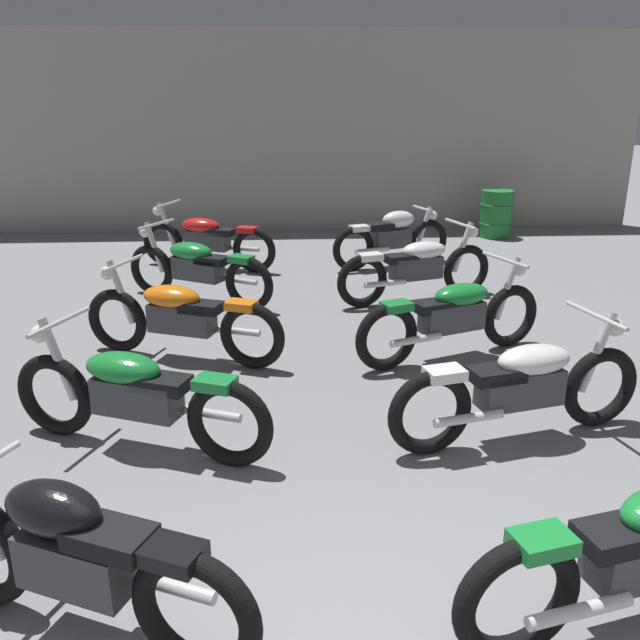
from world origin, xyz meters
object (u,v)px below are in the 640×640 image
object	(u,v)px
motorcycle_left_row_1	(135,394)
motorcycle_right_row_4	(393,237)
motorcycle_left_row_3	(197,267)
oil_drum	(496,214)
motorcycle_right_row_3	(417,266)
motorcycle_left_row_0	(75,557)
motorcycle_right_row_1	(522,385)
motorcycle_left_row_4	(207,239)
motorcycle_left_row_2	(181,317)
motorcycle_right_row_2	(453,315)

from	to	relation	value
motorcycle_left_row_1	motorcycle_right_row_4	world-z (taller)	motorcycle_left_row_1
motorcycle_left_row_3	oil_drum	bearing A→B (deg)	36.21
motorcycle_right_row_3	oil_drum	bearing A→B (deg)	59.66
motorcycle_left_row_0	motorcycle_right_row_1	bearing A→B (deg)	32.63
motorcycle_left_row_3	motorcycle_left_row_4	bearing A→B (deg)	91.55
motorcycle_left_row_1	motorcycle_right_row_3	distance (m)	4.57
motorcycle_left_row_0	motorcycle_left_row_3	size ratio (longest dim) A/B	0.95
motorcycle_left_row_4	motorcycle_right_row_1	bearing A→B (deg)	-61.70
motorcycle_left_row_2	motorcycle_right_row_3	distance (m)	3.28
motorcycle_left_row_1	motorcycle_left_row_2	world-z (taller)	same
motorcycle_left_row_0	motorcycle_left_row_4	world-z (taller)	motorcycle_left_row_4
motorcycle_left_row_1	motorcycle_left_row_4	world-z (taller)	same
motorcycle_left_row_3	motorcycle_left_row_2	bearing A→B (deg)	-88.55
motorcycle_left_row_1	motorcycle_right_row_3	bearing A→B (deg)	51.73
motorcycle_left_row_2	motorcycle_right_row_2	bearing A→B (deg)	-2.42
motorcycle_left_row_4	motorcycle_right_row_3	size ratio (longest dim) A/B	0.99
motorcycle_left_row_1	motorcycle_right_row_2	xyz separation A→B (m)	(2.81, 1.66, 0.00)
motorcycle_left_row_4	oil_drum	size ratio (longest dim) A/B	2.43
motorcycle_right_row_2	motorcycle_right_row_3	world-z (taller)	same
motorcycle_left_row_1	motorcycle_right_row_3	world-z (taller)	same
motorcycle_left_row_4	motorcycle_right_row_2	bearing A→B (deg)	-52.99
motorcycle_left_row_1	motorcycle_left_row_3	size ratio (longest dim) A/B	1.06
motorcycle_left_row_0	motorcycle_right_row_4	world-z (taller)	same
motorcycle_left_row_0	oil_drum	distance (m)	10.46
motorcycle_right_row_2	motorcycle_right_row_3	xyz separation A→B (m)	(0.02, 1.93, 0.00)
motorcycle_right_row_3	motorcycle_right_row_1	bearing A→B (deg)	-88.66
motorcycle_left_row_1	motorcycle_left_row_4	xyz separation A→B (m)	(0.00, 5.38, 0.00)
motorcycle_left_row_2	motorcycle_left_row_3	distance (m)	1.93
motorcycle_right_row_1	oil_drum	distance (m)	7.69
motorcycle_left_row_2	motorcycle_left_row_3	world-z (taller)	same
motorcycle_right_row_1	motorcycle_right_row_3	distance (m)	3.61
motorcycle_left_row_4	motorcycle_right_row_1	size ratio (longest dim) A/B	0.97
motorcycle_right_row_1	oil_drum	xyz separation A→B (m)	(2.12, 7.39, -0.03)
motorcycle_right_row_3	motorcycle_right_row_4	xyz separation A→B (m)	(-0.03, 1.76, 0.01)
motorcycle_left_row_0	motorcycle_right_row_2	size ratio (longest dim) A/B	0.90
motorcycle_left_row_4	motorcycle_left_row_2	bearing A→B (deg)	-88.50
motorcycle_left_row_3	oil_drum	xyz separation A→B (m)	(4.99, 3.65, -0.03)
motorcycle_left_row_2	oil_drum	size ratio (longest dim) A/B	2.43
motorcycle_left_row_2	oil_drum	world-z (taller)	motorcycle_left_row_2
motorcycle_right_row_1	motorcycle_right_row_2	world-z (taller)	same
motorcycle_left_row_4	oil_drum	bearing A→B (deg)	21.42
motorcycle_left_row_1	oil_drum	size ratio (longest dim) A/B	2.42
motorcycle_left_row_0	motorcycle_right_row_3	world-z (taller)	motorcycle_right_row_3
motorcycle_left_row_1	motorcycle_right_row_3	size ratio (longest dim) A/B	0.98
motorcycle_left_row_4	motorcycle_right_row_2	size ratio (longest dim) A/B	1.01
motorcycle_left_row_0	motorcycle_right_row_4	size ratio (longest dim) A/B	0.98
motorcycle_right_row_2	motorcycle_right_row_3	bearing A→B (deg)	89.36
motorcycle_left_row_4	motorcycle_left_row_3	bearing A→B (deg)	-88.45
motorcycle_left_row_0	motorcycle_right_row_3	size ratio (longest dim) A/B	0.88
motorcycle_right_row_1	motorcycle_left_row_1	bearing A→B (deg)	179.51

